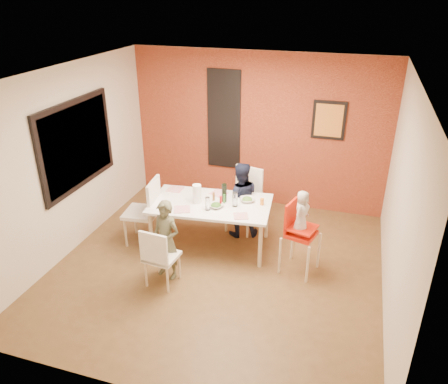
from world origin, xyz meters
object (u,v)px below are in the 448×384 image
(child_near, at_px, (166,240))
(toddler, at_px, (302,212))
(dining_table, at_px, (211,207))
(wine_bottle, at_px, (224,193))
(child_far, at_px, (240,200))
(chair_near, at_px, (159,255))
(paper_towel_roll, at_px, (197,194))
(chair_left, at_px, (147,208))
(chair_far, at_px, (245,196))
(high_chair, at_px, (298,231))

(child_near, bearing_deg, toddler, 32.93)
(dining_table, height_order, wine_bottle, wine_bottle)
(dining_table, bearing_deg, child_near, -109.30)
(child_far, bearing_deg, toddler, 124.61)
(chair_near, relative_size, paper_towel_roll, 3.01)
(chair_near, distance_m, chair_left, 1.16)
(chair_far, xyz_separation_m, high_chair, (0.99, -0.95, 0.05))
(child_far, distance_m, wine_bottle, 0.46)
(toddler, bearing_deg, dining_table, 96.53)
(dining_table, bearing_deg, chair_near, -105.85)
(high_chair, height_order, child_near, child_near)
(child_far, bearing_deg, paper_towel_roll, 23.29)
(dining_table, relative_size, chair_near, 2.16)
(chair_far, bearing_deg, chair_near, -97.22)
(high_chair, xyz_separation_m, child_near, (-1.66, -0.67, -0.06))
(chair_far, bearing_deg, chair_left, -132.97)
(child_far, relative_size, wine_bottle, 4.38)
(dining_table, distance_m, child_far, 0.57)
(chair_left, relative_size, toddler, 1.73)
(chair_far, height_order, child_far, child_far)
(child_near, distance_m, toddler, 1.85)
(dining_table, bearing_deg, paper_towel_roll, -165.96)
(chair_near, distance_m, paper_towel_roll, 1.17)
(dining_table, height_order, paper_towel_roll, paper_towel_roll)
(chair_far, distance_m, paper_towel_roll, 0.98)
(dining_table, bearing_deg, toddler, -10.17)
(paper_towel_roll, bearing_deg, chair_far, 54.59)
(high_chair, relative_size, paper_towel_roll, 3.65)
(chair_far, height_order, wine_bottle, chair_far)
(high_chair, bearing_deg, chair_near, 133.57)
(wine_bottle, bearing_deg, chair_near, -111.82)
(chair_far, bearing_deg, paper_towel_roll, -112.70)
(high_chair, bearing_deg, child_near, 127.02)
(child_far, height_order, toddler, child_far)
(dining_table, xyz_separation_m, toddler, (1.37, -0.25, 0.25))
(chair_near, relative_size, high_chair, 0.82)
(chair_near, height_order, chair_far, chair_far)
(chair_far, distance_m, child_far, 0.25)
(chair_near, bearing_deg, child_near, -86.39)
(child_far, xyz_separation_m, paper_towel_roll, (-0.52, -0.51, 0.26))
(toddler, bearing_deg, child_far, 72.47)
(dining_table, relative_size, toddler, 3.04)
(dining_table, relative_size, child_near, 1.63)
(child_far, xyz_separation_m, wine_bottle, (-0.15, -0.35, 0.26))
(chair_near, xyz_separation_m, paper_towel_roll, (0.13, 1.10, 0.40))
(high_chair, bearing_deg, toddler, -99.88)
(chair_near, bearing_deg, chair_far, -104.58)
(wine_bottle, bearing_deg, high_chair, -16.46)
(chair_left, height_order, child_far, child_far)
(child_far, bearing_deg, chair_near, 46.72)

